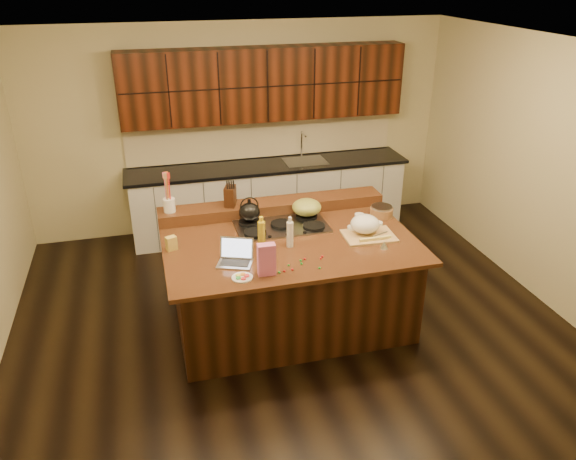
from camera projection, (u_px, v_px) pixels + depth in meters
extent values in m
cube|color=black|center=(289.00, 320.00, 5.79)|extent=(5.50, 5.00, 0.01)
cube|color=silver|center=(290.00, 46.00, 4.62)|extent=(5.50, 5.00, 0.01)
cube|color=#C6BC8A|center=(240.00, 129.00, 7.39)|extent=(5.50, 0.01, 2.70)
cube|color=#C6BC8A|center=(410.00, 369.00, 3.02)|extent=(5.50, 0.01, 2.70)
cube|color=#C6BC8A|center=(544.00, 172.00, 5.84)|extent=(0.01, 5.00, 2.70)
cube|color=black|center=(289.00, 283.00, 5.59)|extent=(2.22, 1.42, 0.88)
cube|color=black|center=(289.00, 242.00, 5.40)|extent=(2.40, 1.60, 0.04)
cube|color=black|center=(272.00, 206.00, 5.97)|extent=(2.40, 0.30, 0.12)
cube|color=gray|center=(282.00, 226.00, 5.65)|extent=(0.92, 0.52, 0.02)
cylinder|color=black|center=(250.00, 222.00, 5.68)|extent=(0.22, 0.22, 0.03)
cylinder|color=black|center=(306.00, 216.00, 5.82)|extent=(0.22, 0.22, 0.03)
cylinder|color=black|center=(255.00, 233.00, 5.45)|extent=(0.22, 0.22, 0.03)
cylinder|color=black|center=(314.00, 226.00, 5.59)|extent=(0.22, 0.22, 0.03)
cylinder|color=black|center=(282.00, 224.00, 5.64)|extent=(0.22, 0.22, 0.03)
cube|color=silver|center=(269.00, 199.00, 7.55)|extent=(3.60, 0.62, 0.90)
cube|color=black|center=(269.00, 166.00, 7.35)|extent=(3.70, 0.66, 0.04)
cube|color=gray|center=(305.00, 162.00, 7.46)|extent=(0.55, 0.42, 0.01)
cylinder|color=gray|center=(302.00, 144.00, 7.54)|extent=(0.02, 0.02, 0.36)
cube|color=black|center=(265.00, 84.00, 7.04)|extent=(3.60, 0.34, 0.90)
cube|color=#C6BC8A|center=(263.00, 139.00, 7.50)|extent=(3.60, 0.03, 0.50)
ellipsoid|color=black|center=(249.00, 212.00, 5.63)|extent=(0.27, 0.27, 0.19)
ellipsoid|color=olive|center=(307.00, 207.00, 5.78)|extent=(0.40, 0.40, 0.17)
cube|color=#B7B7BC|center=(235.00, 264.00, 4.94)|extent=(0.35, 0.30, 0.01)
cube|color=black|center=(235.00, 263.00, 4.94)|extent=(0.28, 0.21, 0.00)
cube|color=#B7B7BC|center=(237.00, 248.00, 4.99)|extent=(0.30, 0.17, 0.19)
cube|color=silver|center=(237.00, 248.00, 4.98)|extent=(0.27, 0.14, 0.16)
cylinder|color=gold|center=(262.00, 235.00, 5.17)|extent=(0.07, 0.07, 0.27)
cylinder|color=silver|center=(290.00, 234.00, 5.21)|extent=(0.07, 0.07, 0.25)
cube|color=tan|center=(369.00, 236.00, 5.43)|extent=(0.51, 0.38, 0.02)
ellipsoid|color=white|center=(365.00, 224.00, 5.45)|extent=(0.28, 0.28, 0.18)
cube|color=#EDD872|center=(365.00, 240.00, 5.30)|extent=(0.11, 0.03, 0.03)
cube|color=#EDD872|center=(375.00, 239.00, 5.33)|extent=(0.11, 0.03, 0.03)
cube|color=#EDD872|center=(386.00, 237.00, 5.35)|extent=(0.11, 0.03, 0.03)
cylinder|color=gray|center=(380.00, 234.00, 5.44)|extent=(0.19, 0.08, 0.01)
cylinder|color=white|center=(378.00, 224.00, 5.65)|extent=(0.13, 0.13, 0.04)
cylinder|color=white|center=(352.00, 229.00, 5.56)|extent=(0.12, 0.12, 0.04)
cylinder|color=white|center=(359.00, 216.00, 5.84)|extent=(0.10, 0.10, 0.04)
cylinder|color=#996B3F|center=(381.00, 212.00, 5.88)|extent=(0.26, 0.26, 0.09)
cone|color=silver|center=(384.00, 245.00, 5.22)|extent=(0.09, 0.09, 0.07)
cube|color=pink|center=(267.00, 259.00, 4.73)|extent=(0.16, 0.09, 0.28)
cylinder|color=white|center=(242.00, 277.00, 4.73)|extent=(0.23, 0.23, 0.01)
cube|color=gold|center=(171.00, 243.00, 5.17)|extent=(0.11, 0.10, 0.13)
cylinder|color=white|center=(169.00, 205.00, 5.67)|extent=(0.15, 0.15, 0.14)
cube|color=black|center=(230.00, 196.00, 5.80)|extent=(0.15, 0.19, 0.21)
ellipsoid|color=red|center=(321.00, 258.00, 5.03)|extent=(0.02, 0.02, 0.02)
ellipsoid|color=#198C26|center=(289.00, 265.00, 4.92)|extent=(0.02, 0.02, 0.02)
ellipsoid|color=red|center=(292.00, 269.00, 4.84)|extent=(0.02, 0.02, 0.02)
ellipsoid|color=#198C26|center=(302.00, 264.00, 4.94)|extent=(0.02, 0.02, 0.02)
ellipsoid|color=red|center=(284.00, 271.00, 4.82)|extent=(0.02, 0.02, 0.02)
ellipsoid|color=#198C26|center=(301.00, 260.00, 4.99)|extent=(0.02, 0.02, 0.02)
ellipsoid|color=red|center=(322.00, 256.00, 5.06)|extent=(0.02, 0.02, 0.02)
ellipsoid|color=#198C26|center=(279.00, 272.00, 4.80)|extent=(0.02, 0.02, 0.02)
ellipsoid|color=red|center=(305.00, 259.00, 5.02)|extent=(0.02, 0.02, 0.02)
ellipsoid|color=#198C26|center=(320.00, 268.00, 4.87)|extent=(0.02, 0.02, 0.02)
ellipsoid|color=red|center=(289.00, 264.00, 4.93)|extent=(0.02, 0.02, 0.02)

